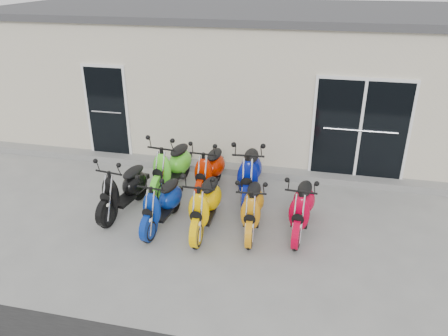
{
  "coord_description": "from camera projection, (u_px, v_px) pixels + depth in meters",
  "views": [
    {
      "loc": [
        1.71,
        -6.96,
        4.35
      ],
      "look_at": [
        0.0,
        0.6,
        0.75
      ],
      "focal_mm": 35.0,
      "sensor_mm": 36.0,
      "label": 1
    }
  ],
  "objects": [
    {
      "name": "scooter_back_red",
      "position": [
        209.0,
        164.0,
        8.96
      ],
      "size": [
        0.71,
        1.77,
        1.29
      ],
      "primitive_type": null,
      "rotation": [
        0.0,
        0.0,
        -0.04
      ],
      "color": "#B91C00",
      "rests_on": "ground"
    },
    {
      "name": "front_step",
      "position": [
        238.0,
        169.0,
        10.08
      ],
      "size": [
        14.0,
        0.4,
        0.15
      ],
      "primitive_type": "cube",
      "color": "gray",
      "rests_on": "ground"
    },
    {
      "name": "roof_cap",
      "position": [
        262.0,
        10.0,
        11.55
      ],
      "size": [
        14.2,
        6.2,
        0.16
      ],
      "primitive_type": "cube",
      "color": "#3F3F42",
      "rests_on": "building"
    },
    {
      "name": "door_right",
      "position": [
        360.0,
        127.0,
        9.2
      ],
      "size": [
        2.02,
        0.08,
        2.22
      ],
      "primitive_type": "cube",
      "color": "black",
      "rests_on": "front_step"
    },
    {
      "name": "door_left",
      "position": [
        107.0,
        109.0,
        10.36
      ],
      "size": [
        1.07,
        0.08,
        2.22
      ],
      "primitive_type": "cube",
      "color": "black",
      "rests_on": "front_step"
    },
    {
      "name": "building",
      "position": [
        260.0,
        73.0,
        12.25
      ],
      "size": [
        14.0,
        6.0,
        3.2
      ],
      "primitive_type": "cube",
      "color": "beige",
      "rests_on": "ground"
    },
    {
      "name": "scooter_back_blue",
      "position": [
        250.0,
        167.0,
        8.69
      ],
      "size": [
        0.85,
        1.96,
        1.41
      ],
      "primitive_type": null,
      "rotation": [
        0.0,
        0.0,
        0.08
      ],
      "color": "navy",
      "rests_on": "ground"
    },
    {
      "name": "scooter_front_blue",
      "position": [
        162.0,
        197.0,
        7.79
      ],
      "size": [
        0.74,
        1.65,
        1.18
      ],
      "primitive_type": null,
      "rotation": [
        0.0,
        0.0,
        -0.1
      ],
      "color": "navy",
      "rests_on": "ground"
    },
    {
      "name": "ground",
      "position": [
        217.0,
        216.0,
        8.33
      ],
      "size": [
        80.0,
        80.0,
        0.0
      ],
      "primitive_type": "plane",
      "color": "gray",
      "rests_on": "ground"
    },
    {
      "name": "scooter_front_red",
      "position": [
        302.0,
        201.0,
        7.61
      ],
      "size": [
        0.71,
        1.71,
        1.24
      ],
      "primitive_type": null,
      "rotation": [
        0.0,
        0.0,
        -0.06
      ],
      "color": "#BE0023",
      "rests_on": "ground"
    },
    {
      "name": "scooter_back_green",
      "position": [
        172.0,
        160.0,
        9.05
      ],
      "size": [
        0.87,
        1.91,
        1.37
      ],
      "primitive_type": null,
      "rotation": [
        0.0,
        0.0,
        -0.11
      ],
      "color": "#5AE82C",
      "rests_on": "ground"
    },
    {
      "name": "scooter_front_black",
      "position": [
        123.0,
        183.0,
        8.22
      ],
      "size": [
        0.86,
        1.78,
        1.26
      ],
      "primitive_type": null,
      "rotation": [
        0.0,
        0.0,
        -0.15
      ],
      "color": "black",
      "rests_on": "ground"
    },
    {
      "name": "scooter_front_orange_b",
      "position": [
        252.0,
        202.0,
        7.65
      ],
      "size": [
        0.71,
        1.64,
        1.18
      ],
      "primitive_type": null,
      "rotation": [
        0.0,
        0.0,
        0.08
      ],
      "color": "orange",
      "rests_on": "ground"
    },
    {
      "name": "scooter_front_orange_a",
      "position": [
        205.0,
        198.0,
        7.67
      ],
      "size": [
        0.65,
        1.74,
        1.28
      ],
      "primitive_type": null,
      "rotation": [
        0.0,
        0.0,
        0.01
      ],
      "color": "#FFBE00",
      "rests_on": "ground"
    }
  ]
}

